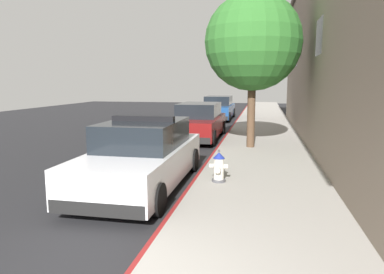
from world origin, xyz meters
The scene contains 8 objects.
ground_plane centered at (-4.44, 10.00, -0.10)m, with size 32.04×60.00×0.20m, color #232326.
sidewalk_pavement centered at (1.56, 10.00, 0.07)m, with size 3.11×60.00×0.15m, color #9E9991.
curb_painted_edge centered at (-0.04, 10.00, 0.07)m, with size 0.08×60.00×0.15m, color maroon.
police_cruiser centered at (-1.21, 4.59, 0.74)m, with size 1.94×4.84×1.68m.
parked_car_silver_ahead centered at (-1.21, 11.95, 0.74)m, with size 1.94×4.84×1.56m.
parked_car_dark_far centered at (-1.40, 20.39, 0.74)m, with size 1.94×4.84×1.56m.
fire_hydrant centered at (0.55, 4.86, 0.50)m, with size 0.44×0.40×0.76m.
street_tree centered at (1.12, 9.58, 3.82)m, with size 3.36×3.36×5.37m.
Camera 1 is at (1.51, -3.09, 2.45)m, focal length 32.87 mm.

